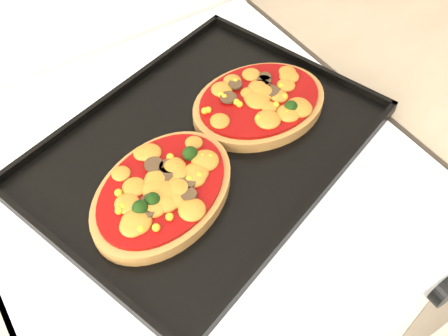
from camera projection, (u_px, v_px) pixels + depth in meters
stove at (201, 294)px, 1.07m from camera, size 0.60×0.60×0.91m
knob_right at (448, 288)px, 0.65m from camera, size 0.06×0.02×0.06m
baking_tray at (205, 144)px, 0.71m from camera, size 0.57×0.49×0.02m
pizza_left at (162, 190)px, 0.65m from camera, size 0.26×0.23×0.03m
pizza_right at (259, 102)px, 0.75m from camera, size 0.22×0.17×0.03m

